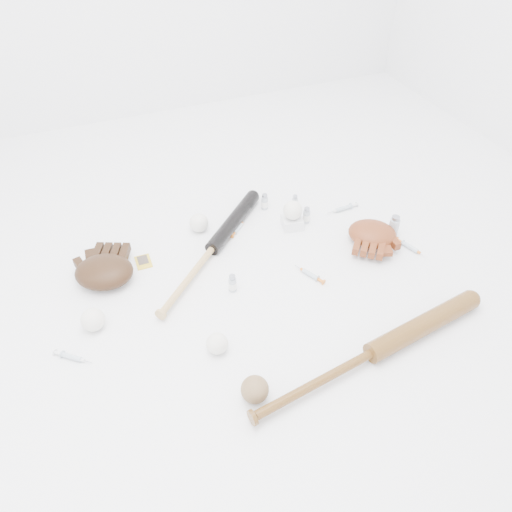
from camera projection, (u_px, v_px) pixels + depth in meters
name	position (u px, v px, depth m)	size (l,w,h in m)	color
bat_dark	(213.00, 248.00, 1.92)	(0.80, 0.06, 0.06)	black
bat_wood	(372.00, 353.00, 1.54)	(0.92, 0.07, 0.07)	brown
glove_dark	(104.00, 272.00, 1.80)	(0.25, 0.25, 0.09)	black
glove_tan	(372.00, 233.00, 1.97)	(0.23, 0.23, 0.08)	maroon
trading_card	(143.00, 262.00, 1.90)	(0.06, 0.08, 0.00)	gold
pedestal	(292.00, 222.00, 2.05)	(0.08, 0.08, 0.04)	white
baseball_on_pedestal	(293.00, 210.00, 2.01)	(0.08, 0.08, 0.08)	white
baseball_left	(93.00, 320.00, 1.63)	(0.08, 0.08, 0.08)	white
baseball_upper	(199.00, 223.00, 2.02)	(0.08, 0.08, 0.08)	white
baseball_mid	(217.00, 343.00, 1.57)	(0.07, 0.07, 0.07)	white
baseball_aged	(255.00, 389.00, 1.44)	(0.08, 0.08, 0.08)	brown
syringe_0	(72.00, 357.00, 1.56)	(0.15, 0.03, 0.02)	#ADBCC6
syringe_1	(310.00, 274.00, 1.84)	(0.15, 0.03, 0.02)	#ADBCC6
syringe_2	(238.00, 228.00, 2.04)	(0.14, 0.02, 0.02)	#ADBCC6
syringe_3	(410.00, 247.00, 1.95)	(0.16, 0.03, 0.02)	#ADBCC6
syringe_4	(343.00, 208.00, 2.14)	(0.17, 0.03, 0.02)	#ADBCC6
vial_0	(265.00, 202.00, 2.13)	(0.03, 0.03, 0.07)	#AAB3BB
vial_1	(295.00, 201.00, 2.15)	(0.02, 0.02, 0.06)	#AAB3BB
vial_2	(306.00, 215.00, 2.06)	(0.03, 0.03, 0.07)	#AAB3BB
vial_3	(394.00, 226.00, 1.99)	(0.04, 0.04, 0.09)	#AAB3BB
vial_4	(232.00, 283.00, 1.77)	(0.03, 0.03, 0.07)	#AAB3BB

